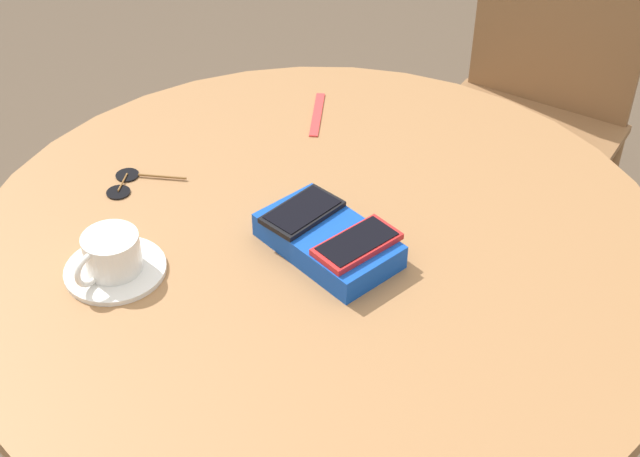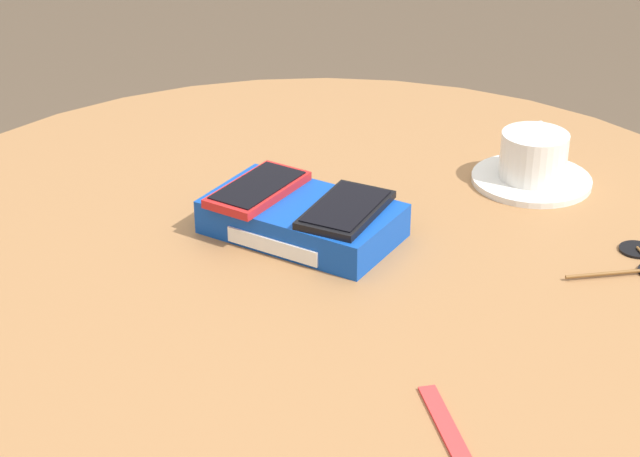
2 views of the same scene
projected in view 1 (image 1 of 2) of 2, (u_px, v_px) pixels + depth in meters
round_table at (320, 282)px, 1.44m from camera, size 1.11×1.11×0.75m
phone_box at (328, 240)px, 1.35m from camera, size 0.23×0.15×0.04m
phone_red at (357, 244)px, 1.30m from camera, size 0.08×0.14×0.01m
phone_black at (302, 212)px, 1.36m from camera, size 0.08×0.13×0.01m
saucer at (115, 270)px, 1.32m from camera, size 0.15×0.15×0.01m
coffee_cup at (111, 253)px, 1.29m from camera, size 0.08×0.11×0.06m
lanyard_strap at (317, 114)px, 1.66m from camera, size 0.10×0.13×0.00m
sunglasses at (128, 183)px, 1.49m from camera, size 0.11×0.12×0.01m
chair_near_window at (526, 117)px, 2.18m from camera, size 0.51×0.51×0.92m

